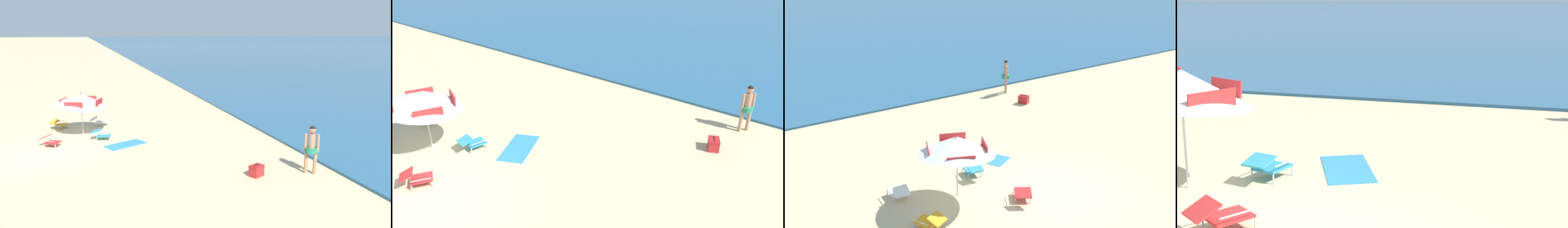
{
  "view_description": "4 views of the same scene",
  "coord_description": "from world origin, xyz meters",
  "views": [
    {
      "loc": [
        16.03,
        1.74,
        5.01
      ],
      "look_at": [
        0.8,
        6.42,
        1.49
      ],
      "focal_mm": 34.14,
      "sensor_mm": 36.0,
      "label": 1
    },
    {
      "loc": [
        8.49,
        -3.94,
        6.78
      ],
      "look_at": [
        1.28,
        5.1,
        1.16
      ],
      "focal_mm": 35.63,
      "sensor_mm": 36.0,
      "label": 2
    },
    {
      "loc": [
        -9.53,
        -9.84,
        7.95
      ],
      "look_at": [
        0.31,
        4.77,
        1.21
      ],
      "focal_mm": 42.82,
      "sensor_mm": 36.0,
      "label": 3
    },
    {
      "loc": [
        3.02,
        -5.97,
        3.25
      ],
      "look_at": [
        -0.07,
        4.11,
        0.98
      ],
      "focal_mm": 49.42,
      "sensor_mm": 36.0,
      "label": 4
    }
  ],
  "objects": [
    {
      "name": "ground_plane",
      "position": [
        0.0,
        0.0,
        0.0
      ],
      "size": [
        800.0,
        800.0,
        0.0
      ],
      "primitive_type": "plane",
      "color": "#CCB78C"
    },
    {
      "name": "lounge_chair_beside_umbrella",
      "position": [
        -1.13,
        0.2,
        0.27
      ],
      "size": [
        0.9,
        1.02,
        0.51
      ],
      "color": "red",
      "rests_on": "ground"
    },
    {
      "name": "beach_umbrella_striped_main",
      "position": [
        -2.7,
        1.64,
        1.8
      ],
      "size": [
        3.57,
        3.57,
        2.24
      ],
      "color": "silver",
      "rests_on": "ground"
    },
    {
      "name": "lounge_chair_under_umbrella",
      "position": [
        -4.39,
        2.49,
        0.27
      ],
      "size": [
        0.62,
        0.93,
        0.52
      ],
      "color": "white",
      "rests_on": "ground"
    },
    {
      "name": "cooler_box",
      "position": [
        4.79,
        7.47,
        0.2
      ],
      "size": [
        0.54,
        0.6,
        0.43
      ],
      "color": "red",
      "rests_on": "ground"
    },
    {
      "name": "beach_towel",
      "position": [
        -0.38,
        3.45,
        0.01
      ],
      "size": [
        1.62,
        2.01,
        0.01
      ],
      "primitive_type": "cube",
      "rotation": [
        0.0,
        0.0,
        3.61
      ],
      "color": "#3384BC",
      "rests_on": "ground"
    },
    {
      "name": "lounge_chair_spare_folded",
      "position": [
        -1.56,
        2.44,
        0.28
      ],
      "size": [
        0.69,
        0.95,
        0.5
      ],
      "color": "teal",
      "rests_on": "ground"
    },
    {
      "name": "lounge_chair_facing_sea",
      "position": [
        -4.34,
        0.45,
        0.27
      ],
      "size": [
        0.86,
        1.02,
        0.51
      ],
      "color": "gold",
      "rests_on": "ground"
    },
    {
      "name": "person_standing_near_shore",
      "position": [
        5.12,
        9.43,
        1.02
      ],
      "size": [
        0.43,
        0.44,
        1.77
      ],
      "color": "tan",
      "rests_on": "ground"
    }
  ]
}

